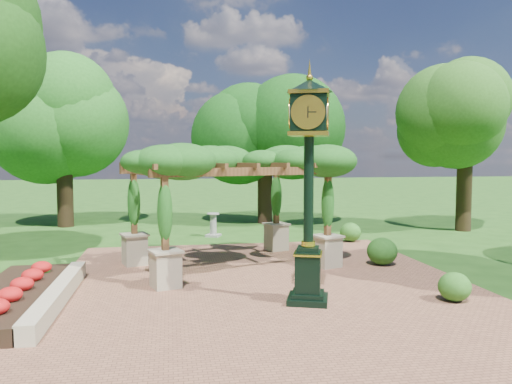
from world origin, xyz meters
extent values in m
plane|color=#1E4714|center=(0.00, 0.00, 0.00)|extent=(120.00, 120.00, 0.00)
cube|color=brown|center=(0.00, 1.00, 0.02)|extent=(10.00, 12.00, 0.04)
cube|color=#C6B793|center=(-4.60, 0.50, 0.20)|extent=(0.35, 5.00, 0.40)
cube|color=red|center=(-5.50, 0.50, 0.18)|extent=(1.50, 5.00, 0.36)
cube|color=black|center=(0.63, -0.33, 0.10)|extent=(1.07, 1.07, 0.13)
cube|color=black|center=(0.63, -0.33, 0.67)|extent=(0.67, 0.67, 0.94)
cube|color=gold|center=(0.63, -0.33, 1.09)|extent=(0.75, 0.75, 0.04)
cylinder|color=black|center=(0.63, -0.33, 2.45)|extent=(0.27, 0.27, 2.41)
cube|color=black|center=(0.63, -0.33, 4.02)|extent=(0.94, 0.94, 0.73)
cylinder|color=white|center=(0.50, -0.69, 4.02)|extent=(0.60, 0.24, 0.63)
cone|color=black|center=(0.63, -0.33, 4.60)|extent=(1.20, 1.20, 0.26)
sphere|color=gold|center=(0.63, -0.33, 4.75)|extent=(0.15, 0.15, 0.15)
cube|color=tan|center=(-2.36, 1.42, 0.46)|extent=(0.77, 0.77, 0.85)
cube|color=brown|center=(-2.36, 1.42, 1.81)|extent=(0.19, 0.19, 1.74)
cube|color=tan|center=(2.11, 2.90, 0.46)|extent=(0.77, 0.77, 0.85)
cube|color=brown|center=(2.11, 2.90, 1.81)|extent=(0.19, 0.19, 1.74)
cube|color=tan|center=(-3.25, 4.10, 0.46)|extent=(0.77, 0.77, 0.85)
cube|color=brown|center=(-3.25, 4.10, 1.81)|extent=(0.19, 0.19, 1.74)
cube|color=tan|center=(1.21, 5.58, 0.46)|extent=(0.77, 0.77, 0.85)
cube|color=brown|center=(1.21, 5.58, 1.81)|extent=(0.19, 0.19, 1.74)
cube|color=brown|center=(-0.13, 2.16, 2.75)|extent=(5.22, 1.85, 0.21)
cube|color=brown|center=(-1.02, 4.84, 2.75)|extent=(5.22, 1.85, 0.21)
ellipsoid|color=#1A5017|center=(-0.57, 3.50, 3.01)|extent=(6.25, 4.94, 0.94)
cube|color=gray|center=(-0.58, 8.95, 0.05)|extent=(0.68, 0.68, 0.09)
cylinder|color=gray|center=(-0.58, 8.95, 0.47)|extent=(0.35, 0.35, 0.84)
cylinder|color=gray|center=(-0.58, 8.95, 0.90)|extent=(0.64, 0.64, 0.05)
ellipsoid|color=#275F1B|center=(3.75, -0.79, 0.35)|extent=(0.84, 0.84, 0.62)
ellipsoid|color=#1D4B15|center=(3.73, 2.86, 0.43)|extent=(1.10, 1.10, 0.78)
ellipsoid|color=#2A641D|center=(4.23, 6.75, 0.38)|extent=(0.88, 0.88, 0.68)
cylinder|color=black|center=(-6.85, 12.87, 1.45)|extent=(0.69, 0.69, 2.89)
ellipsoid|color=#205C1A|center=(-6.85, 12.87, 5.17)|extent=(4.93, 4.93, 4.57)
cylinder|color=black|center=(2.17, 12.54, 1.44)|extent=(0.68, 0.68, 2.87)
ellipsoid|color=#113E0F|center=(2.17, 12.54, 5.14)|extent=(4.43, 4.43, 4.53)
cylinder|color=#312413|center=(9.97, 8.70, 1.52)|extent=(0.63, 0.63, 3.05)
ellipsoid|color=#275418|center=(9.97, 8.70, 5.46)|extent=(3.74, 3.74, 4.81)
camera|label=1|loc=(-2.24, -10.41, 3.14)|focal=35.00mm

